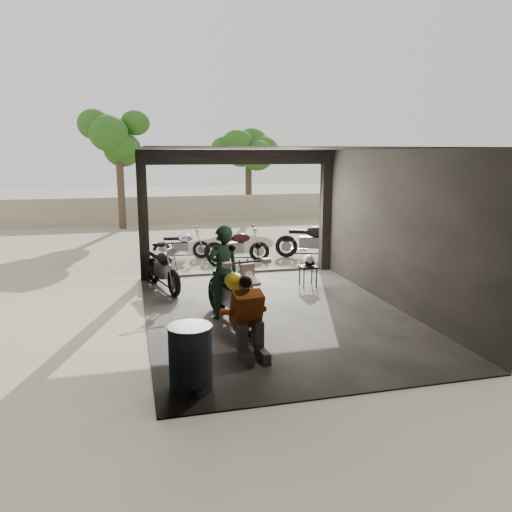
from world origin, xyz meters
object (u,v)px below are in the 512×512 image
main_bike (233,289)px  stool (308,269)px  outside_bike_c (312,237)px  helmet (308,260)px  oil_drum (191,359)px  left_bike (163,264)px  rider (223,273)px  sign_post (369,215)px  outside_bike_a (181,242)px  outside_bike_b (237,243)px  mechanic (250,320)px

main_bike → stool: bearing=30.9°
outside_bike_c → helmet: 3.28m
outside_bike_c → oil_drum: bearing=172.7°
left_bike → oil_drum: size_ratio=1.98×
outside_bike_c → rider: rider is taller
left_bike → sign_post: sign_post is taller
outside_bike_a → outside_bike_b: (1.52, -0.80, 0.06)m
outside_bike_a → stool: (2.56, -3.98, -0.06)m
main_bike → outside_bike_c: size_ratio=1.06×
main_bike → oil_drum: 2.69m
main_bike → left_bike: main_bike is taller
left_bike → outside_bike_a: (0.76, 3.34, -0.10)m
outside_bike_b → rider: bearing=176.9°
oil_drum → sign_post: sign_post is taller
outside_bike_c → left_bike: bearing=141.8°
outside_bike_a → oil_drum: size_ratio=1.65×
left_bike → helmet: left_bike is taller
helmet → oil_drum: (-3.35, -4.63, -0.19)m
left_bike → outside_bike_b: bearing=33.1°
oil_drum → main_bike: bearing=66.4°
outside_bike_b → outside_bike_c: size_ratio=0.87×
rider → stool: 2.97m
helmet → main_bike: bearing=-152.7°
oil_drum → sign_post: 8.68m
sign_post → left_bike: bearing=178.3°
mechanic → sign_post: 7.33m
main_bike → sign_post: bearing=27.8°
oil_drum → left_bike: bearing=90.0°
left_bike → helmet: bearing=-24.7°
stool → sign_post: bearing=36.8°
main_bike → outside_bike_c: 6.28m
rider → stool: bearing=-162.0°
stool → oil_drum: 5.65m
outside_bike_c → stool: size_ratio=3.67×
stool → outside_bike_c: bearing=68.2°
outside_bike_a → helmet: size_ratio=5.49×
outside_bike_a → outside_bike_c: (3.80, -0.88, 0.14)m
stool → helmet: size_ratio=1.92×
stool → oil_drum: (-3.32, -4.57, 0.01)m
rider → main_bike: bearing=87.0°
outside_bike_c → rider: size_ratio=1.05×
outside_bike_c → oil_drum: 8.93m
outside_bike_a → stool: size_ratio=2.87×
outside_bike_b → stool: 3.35m
stool → helmet: bearing=67.5°
main_bike → oil_drum: bearing=-125.9°
outside_bike_b → sign_post: sign_post is taller
main_bike → stool: (2.25, 2.12, -0.23)m
outside_bike_a → mechanic: bearing=-173.7°
left_bike → mechanic: size_ratio=1.47×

